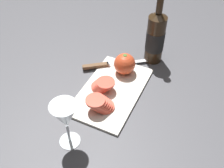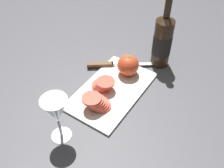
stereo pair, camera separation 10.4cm
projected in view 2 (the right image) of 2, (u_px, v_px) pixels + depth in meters
name	position (u px, v px, depth m)	size (l,w,h in m)	color
ground_plane	(109.00, 90.00, 1.07)	(3.00, 3.00, 0.00)	#4C4C51
cutting_board	(112.00, 90.00, 1.06)	(0.38, 0.22, 0.01)	silver
wine_bottle	(162.00, 41.00, 1.11)	(0.08, 0.08, 0.34)	#332314
wine_glass	(56.00, 112.00, 0.82)	(0.09, 0.09, 0.18)	silver
whole_tomato	(128.00, 65.00, 1.10)	(0.09, 0.09, 0.09)	#DB4C28
knife	(107.00, 64.00, 1.16)	(0.20, 0.26, 0.01)	silver
tomato_slice_stack_near	(97.00, 102.00, 0.97)	(0.10, 0.10, 0.06)	#DB4C38
tomato_slice_stack_far	(103.00, 84.00, 1.05)	(0.08, 0.10, 0.05)	#DB4C38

